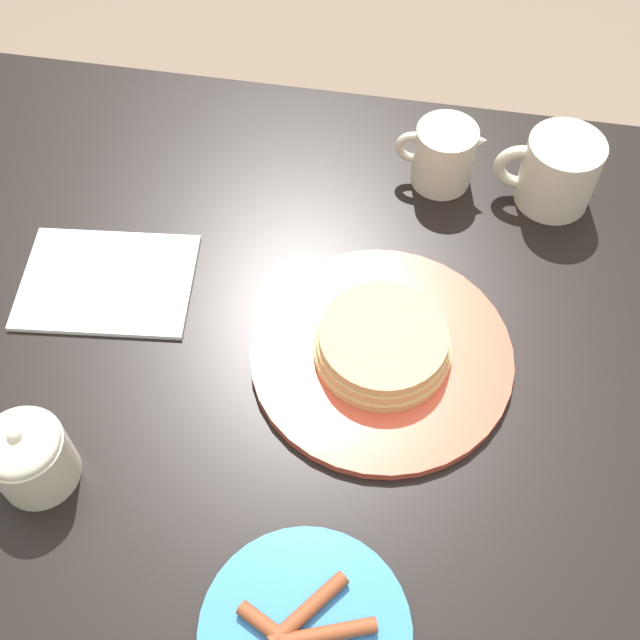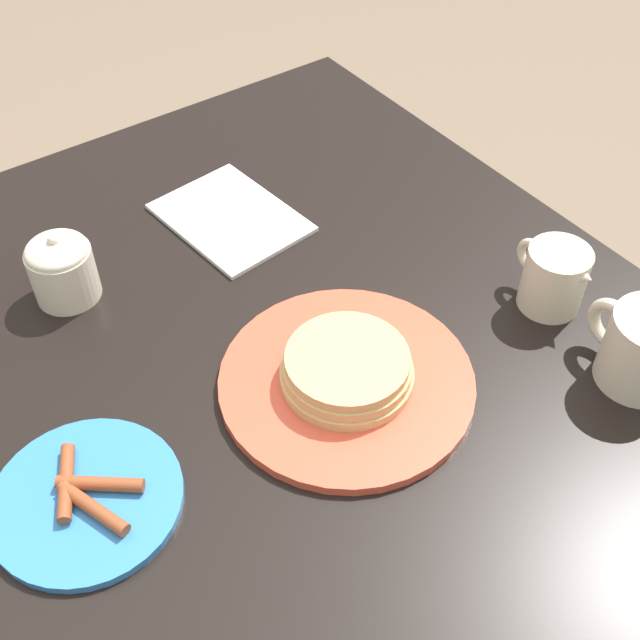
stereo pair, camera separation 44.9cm
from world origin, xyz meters
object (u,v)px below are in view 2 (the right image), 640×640
creamer_pitcher (555,277)px  sugar_bowl (62,268)px  side_plate_bacon (87,498)px  napkin (231,218)px  pancake_plate (347,376)px

creamer_pitcher → sugar_bowl: (0.35, 0.47, 0.00)m
sugar_bowl → creamer_pitcher: bearing=-127.1°
side_plate_bacon → creamer_pitcher: creamer_pitcher is taller
sugar_bowl → napkin: (0.01, -0.24, -0.04)m
pancake_plate → creamer_pitcher: (-0.04, -0.28, 0.03)m
side_plate_bacon → sugar_bowl: (0.28, -0.10, 0.04)m
napkin → side_plate_bacon: bearing=130.8°
creamer_pitcher → napkin: creamer_pitcher is taller
side_plate_bacon → napkin: size_ratio=0.90×
pancake_plate → napkin: bearing=-8.2°
creamer_pitcher → napkin: (0.36, 0.23, -0.04)m
creamer_pitcher → napkin: bearing=32.3°
sugar_bowl → side_plate_bacon: bearing=159.9°
pancake_plate → sugar_bowl: size_ratio=3.01×
side_plate_bacon → napkin: (0.29, -0.34, -0.00)m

